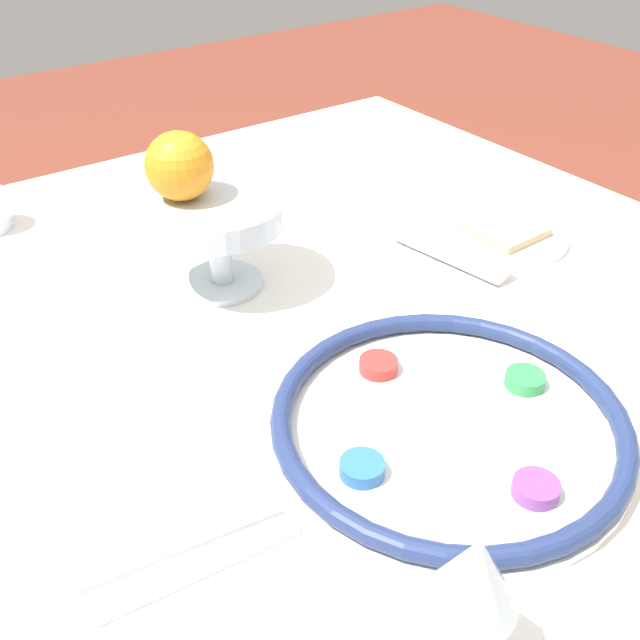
# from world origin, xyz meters

# --- Properties ---
(dining_table) EXTENTS (1.27, 1.04, 0.78)m
(dining_table) POSITION_xyz_m (0.00, 0.00, 0.39)
(dining_table) COLOR white
(dining_table) RESTS_ON ground_plane
(seder_plate) EXTENTS (0.34, 0.34, 0.03)m
(seder_plate) POSITION_xyz_m (-0.20, 0.08, 0.79)
(seder_plate) COLOR white
(seder_plate) RESTS_ON dining_table
(wine_glass) EXTENTS (0.06, 0.06, 0.14)m
(wine_glass) POSITION_xyz_m (-0.38, 0.24, 0.87)
(wine_glass) COLOR silver
(wine_glass) RESTS_ON dining_table
(fruit_stand) EXTENTS (0.17, 0.17, 0.12)m
(fruit_stand) POSITION_xyz_m (0.16, 0.12, 0.87)
(fruit_stand) COLOR silver
(fruit_stand) RESTS_ON dining_table
(orange_fruit) EXTENTS (0.08, 0.08, 0.08)m
(orange_fruit) POSITION_xyz_m (0.19, 0.15, 0.94)
(orange_fruit) COLOR orange
(orange_fruit) RESTS_ON fruit_stand
(bread_plate) EXTENTS (0.18, 0.18, 0.02)m
(bread_plate) POSITION_xyz_m (0.04, -0.26, 0.78)
(bread_plate) COLOR silver
(bread_plate) RESTS_ON dining_table
(napkin_roll) EXTENTS (0.18, 0.06, 0.04)m
(napkin_roll) POSITION_xyz_m (0.04, -0.15, 0.80)
(napkin_roll) COLOR white
(napkin_roll) RESTS_ON dining_table
(fork_left) EXTENTS (0.04, 0.17, 0.01)m
(fork_left) POSITION_xyz_m (-0.20, 0.35, 0.78)
(fork_left) COLOR silver
(fork_left) RESTS_ON dining_table
(fork_right) EXTENTS (0.04, 0.17, 0.01)m
(fork_right) POSITION_xyz_m (-0.17, 0.35, 0.78)
(fork_right) COLOR silver
(fork_right) RESTS_ON dining_table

